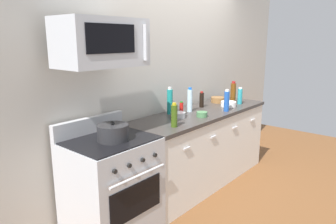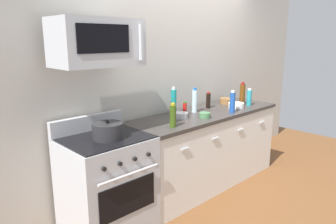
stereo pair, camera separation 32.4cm
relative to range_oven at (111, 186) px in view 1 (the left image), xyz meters
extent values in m
plane|color=brown|center=(1.44, 0.00, -0.47)|extent=(6.26, 6.26, 0.00)
cube|color=#B7B2A8|center=(1.44, 0.41, 0.88)|extent=(5.22, 0.10, 2.70)
cube|color=silver|center=(1.44, 0.00, -0.03)|extent=(2.10, 0.62, 0.88)
cube|color=#383330|center=(1.44, 0.00, 0.43)|extent=(2.13, 0.65, 0.04)
cube|color=black|center=(1.44, -0.28, -0.42)|extent=(2.10, 0.02, 0.10)
cylinder|color=silver|center=(0.70, -0.33, 0.25)|extent=(0.10, 0.02, 0.02)
cylinder|color=silver|center=(1.19, -0.33, 0.25)|extent=(0.10, 0.02, 0.02)
cylinder|color=silver|center=(1.68, -0.33, 0.25)|extent=(0.10, 0.02, 0.02)
cylinder|color=silver|center=(2.17, -0.33, 0.25)|extent=(0.10, 0.02, 0.02)
cube|color=#B7BABF|center=(0.00, 0.00, -0.01)|extent=(0.76, 0.64, 0.91)
cube|color=black|center=(0.00, -0.33, -0.02)|extent=(0.58, 0.01, 0.30)
cylinder|color=#B7BABF|center=(0.00, -0.36, 0.21)|extent=(0.61, 0.02, 0.02)
cube|color=#B7BABF|center=(0.00, 0.29, 0.52)|extent=(0.76, 0.06, 0.16)
cube|color=black|center=(0.00, 0.00, 0.45)|extent=(0.73, 0.61, 0.01)
cylinder|color=black|center=(-0.23, -0.34, 0.32)|extent=(0.04, 0.02, 0.04)
cylinder|color=black|center=(-0.08, -0.34, 0.32)|extent=(0.04, 0.02, 0.04)
cylinder|color=black|center=(0.08, -0.34, 0.32)|extent=(0.04, 0.02, 0.04)
cylinder|color=black|center=(0.23, -0.34, 0.32)|extent=(0.04, 0.02, 0.04)
cube|color=#B7BABF|center=(0.00, 0.05, 1.28)|extent=(0.74, 0.40, 0.40)
cube|color=black|center=(-0.06, -0.16, 1.31)|extent=(0.48, 0.01, 0.22)
cube|color=#B7BABF|center=(0.30, -0.17, 1.28)|extent=(0.02, 0.04, 0.30)
cylinder|color=#59330F|center=(2.10, -0.05, 0.59)|extent=(0.07, 0.07, 0.28)
cylinder|color=maroon|center=(2.10, -0.05, 0.74)|extent=(0.05, 0.05, 0.03)
cylinder|color=teal|center=(2.13, -0.14, 0.55)|extent=(0.06, 0.06, 0.21)
cylinder|color=white|center=(2.13, -0.14, 0.67)|extent=(0.04, 0.04, 0.02)
cylinder|color=#1E4CA5|center=(1.63, -0.22, 0.57)|extent=(0.06, 0.06, 0.24)
cylinder|color=silver|center=(1.63, -0.22, 0.71)|extent=(0.04, 0.04, 0.02)
cylinder|color=silver|center=(1.32, 0.10, 0.58)|extent=(0.06, 0.06, 0.27)
cylinder|color=blue|center=(1.32, 0.10, 0.73)|extent=(0.04, 0.04, 0.03)
cylinder|color=black|center=(1.62, 0.14, 0.54)|extent=(0.06, 0.06, 0.19)
cylinder|color=maroon|center=(1.62, 0.14, 0.65)|extent=(0.04, 0.04, 0.02)
cylinder|color=#B21914|center=(1.11, 0.06, 0.53)|extent=(0.04, 0.04, 0.15)
cylinder|color=#19721E|center=(1.11, 0.06, 0.61)|extent=(0.03, 0.03, 0.01)
cylinder|color=#385114|center=(0.68, -0.18, 0.56)|extent=(0.06, 0.06, 0.22)
cylinder|color=#B29919|center=(0.68, -0.18, 0.68)|extent=(0.04, 0.04, 0.02)
cylinder|color=#197F7A|center=(1.08, 0.21, 0.60)|extent=(0.07, 0.07, 0.29)
cylinder|color=beige|center=(1.08, 0.21, 0.75)|extent=(0.04, 0.04, 0.03)
cylinder|color=#477A4C|center=(1.20, -0.16, 0.48)|extent=(0.12, 0.12, 0.06)
torus|color=#477A4C|center=(1.20, -0.16, 0.51)|extent=(0.12, 0.12, 0.01)
cylinder|color=#477A4C|center=(1.20, -0.16, 0.46)|extent=(0.07, 0.07, 0.01)
cylinder|color=white|center=(1.89, -0.11, 0.48)|extent=(0.20, 0.20, 0.07)
torus|color=white|center=(1.89, -0.11, 0.51)|extent=(0.20, 0.20, 0.01)
cylinder|color=white|center=(1.89, -0.11, 0.46)|extent=(0.11, 0.11, 0.01)
cylinder|color=#B2B5BA|center=(1.00, 0.02, 0.48)|extent=(0.16, 0.16, 0.06)
torus|color=#B2B5BA|center=(1.00, 0.02, 0.51)|extent=(0.16, 0.16, 0.01)
cylinder|color=#B2B5BA|center=(1.00, 0.02, 0.46)|extent=(0.09, 0.09, 0.01)
cylinder|color=brown|center=(2.04, 0.14, 0.49)|extent=(0.20, 0.20, 0.07)
torus|color=brown|center=(2.04, 0.14, 0.52)|extent=(0.20, 0.20, 0.01)
cylinder|color=brown|center=(2.04, 0.14, 0.46)|extent=(0.11, 0.11, 0.01)
cylinder|color=#262628|center=(0.00, -0.05, 0.52)|extent=(0.27, 0.27, 0.14)
sphere|color=black|center=(0.00, -0.05, 0.61)|extent=(0.04, 0.04, 0.04)
camera|label=1|loc=(-1.67, -2.10, 1.31)|focal=33.62mm
camera|label=2|loc=(-1.45, -2.33, 1.31)|focal=33.62mm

